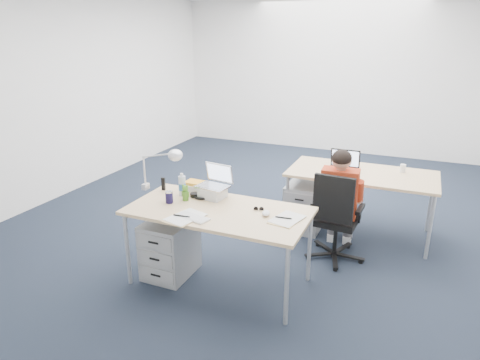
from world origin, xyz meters
name	(u,v)px	position (x,y,z in m)	size (l,w,h in m)	color
floor	(272,216)	(0.00, 0.00, 0.00)	(7.00, 7.00, 0.00)	#19212D
room	(275,78)	(0.00, 0.00, 1.71)	(6.02, 7.02, 2.80)	white
desk_near	(219,214)	(0.04, -1.61, 0.68)	(1.60, 0.80, 0.73)	tan
desk_far	(362,177)	(1.06, -0.04, 0.68)	(1.60, 0.80, 0.73)	tan
office_chair	(335,235)	(0.93, -0.76, 0.27)	(0.63, 0.63, 0.94)	black
seated_person	(340,201)	(0.93, -0.59, 0.57)	(0.36, 0.63, 1.14)	#B9371A
drawer_pedestal_near	(170,247)	(-0.45, -1.66, 0.28)	(0.40, 0.50, 0.55)	#9B9FA0
drawer_pedestal_far	(305,206)	(0.46, -0.16, 0.28)	(0.40, 0.50, 0.55)	#9B9FA0
silver_laptop	(212,182)	(-0.13, -1.37, 0.88)	(0.29, 0.23, 0.31)	silver
wireless_keyboard	(193,217)	(-0.07, -1.86, 0.74)	(0.30, 0.12, 0.01)	white
computer_mouse	(266,213)	(0.47, -1.56, 0.75)	(0.07, 0.11, 0.04)	white
headphones	(203,195)	(-0.22, -1.39, 0.75)	(0.25, 0.19, 0.04)	black
can_koozie	(169,197)	(-0.43, -1.65, 0.79)	(0.07, 0.07, 0.11)	#161138
water_bottle	(182,184)	(-0.42, -1.43, 0.84)	(0.07, 0.07, 0.22)	silver
bear_figurine	(185,193)	(-0.33, -1.53, 0.81)	(0.08, 0.06, 0.15)	#32761F
book_stack	(195,186)	(-0.38, -1.26, 0.77)	(0.20, 0.15, 0.09)	silver
cordless_phone	(163,184)	(-0.67, -1.38, 0.80)	(0.03, 0.02, 0.13)	black
papers_left	(184,218)	(-0.14, -1.89, 0.74)	(0.22, 0.32, 0.01)	#F4D28D
papers_right	(286,219)	(0.66, -1.59, 0.73)	(0.21, 0.30, 0.01)	#F4D28D
sunglasses	(259,209)	(0.38, -1.48, 0.74)	(0.09, 0.04, 0.02)	black
desk_lamp	(156,168)	(-0.71, -1.43, 0.96)	(0.41, 0.15, 0.46)	silver
dark_laptop	(344,161)	(0.85, -0.06, 0.85)	(0.33, 0.32, 0.24)	black
far_cup	(403,168)	(1.47, 0.15, 0.77)	(0.06, 0.06, 0.09)	white
far_papers	(344,165)	(0.83, 0.14, 0.73)	(0.21, 0.30, 0.01)	white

